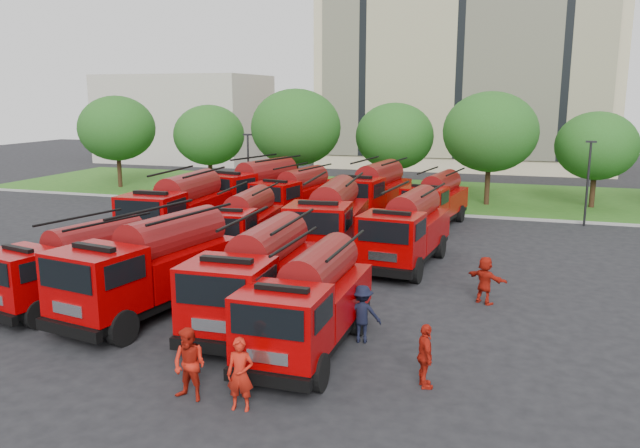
# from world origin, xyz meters

# --- Properties ---
(ground) EXTENTS (140.00, 140.00, 0.00)m
(ground) POSITION_xyz_m (0.00, 0.00, 0.00)
(ground) COLOR black
(ground) RESTS_ON ground
(lawn) EXTENTS (70.00, 16.00, 0.12)m
(lawn) POSITION_xyz_m (0.00, 26.00, 0.06)
(lawn) COLOR #1E5215
(lawn) RESTS_ON ground
(curb) EXTENTS (70.00, 0.30, 0.14)m
(curb) POSITION_xyz_m (0.00, 17.90, 0.07)
(curb) COLOR gray
(curb) RESTS_ON ground
(apartment_building) EXTENTS (30.00, 14.18, 25.00)m
(apartment_building) POSITION_xyz_m (2.00, 47.94, 12.50)
(apartment_building) COLOR beige
(apartment_building) RESTS_ON ground
(side_building) EXTENTS (18.00, 12.00, 10.00)m
(side_building) POSITION_xyz_m (-30.00, 44.00, 5.00)
(side_building) COLOR #ADA69A
(side_building) RESTS_ON ground
(tree_0) EXTENTS (6.30, 6.30, 7.70)m
(tree_0) POSITION_xyz_m (-24.00, 22.00, 5.02)
(tree_0) COLOR #382314
(tree_0) RESTS_ON ground
(tree_1) EXTENTS (5.71, 5.71, 6.98)m
(tree_1) POSITION_xyz_m (-16.00, 23.00, 4.55)
(tree_1) COLOR #382314
(tree_1) RESTS_ON ground
(tree_2) EXTENTS (6.72, 6.72, 8.22)m
(tree_2) POSITION_xyz_m (-8.00, 21.50, 5.35)
(tree_2) COLOR #382314
(tree_2) RESTS_ON ground
(tree_3) EXTENTS (5.88, 5.88, 7.19)m
(tree_3) POSITION_xyz_m (-1.00, 24.00, 4.68)
(tree_3) COLOR #382314
(tree_3) RESTS_ON ground
(tree_4) EXTENTS (6.55, 6.55, 8.01)m
(tree_4) POSITION_xyz_m (6.00, 22.50, 5.22)
(tree_4) COLOR #382314
(tree_4) RESTS_ON ground
(tree_5) EXTENTS (5.46, 5.46, 6.68)m
(tree_5) POSITION_xyz_m (13.00, 23.50, 4.35)
(tree_5) COLOR #382314
(tree_5) RESTS_ON ground
(lamp_post_0) EXTENTS (0.60, 0.25, 5.11)m
(lamp_post_0) POSITION_xyz_m (-10.00, 17.20, 2.90)
(lamp_post_0) COLOR black
(lamp_post_0) RESTS_ON ground
(lamp_post_1) EXTENTS (0.60, 0.25, 5.11)m
(lamp_post_1) POSITION_xyz_m (12.00, 17.20, 2.90)
(lamp_post_1) COLOR black
(lamp_post_1) RESTS_ON ground
(fire_truck_0) EXTENTS (3.74, 6.95, 3.01)m
(fire_truck_0) POSITION_xyz_m (-7.62, -4.04, 1.51)
(fire_truck_0) COLOR black
(fire_truck_0) RESTS_ON ground
(fire_truck_1) EXTENTS (3.89, 7.93, 3.46)m
(fire_truck_1) POSITION_xyz_m (-4.30, -4.06, 1.74)
(fire_truck_1) COLOR black
(fire_truck_1) RESTS_ON ground
(fire_truck_2) EXTENTS (2.91, 7.48, 3.37)m
(fire_truck_2) POSITION_xyz_m (-0.24, -3.93, 1.70)
(fire_truck_2) COLOR black
(fire_truck_2) RESTS_ON ground
(fire_truck_3) EXTENTS (2.55, 6.84, 3.10)m
(fire_truck_3) POSITION_xyz_m (2.17, -5.57, 1.56)
(fire_truck_3) COLOR black
(fire_truck_3) RESTS_ON ground
(fire_truck_4) EXTENTS (3.14, 8.04, 3.62)m
(fire_truck_4) POSITION_xyz_m (-8.89, 5.72, 1.82)
(fire_truck_4) COLOR black
(fire_truck_4) RESTS_ON ground
(fire_truck_5) EXTENTS (3.02, 7.03, 3.11)m
(fire_truck_5) POSITION_xyz_m (-4.63, 4.49, 1.57)
(fire_truck_5) COLOR black
(fire_truck_5) RESTS_ON ground
(fire_truck_6) EXTENTS (3.48, 8.14, 3.61)m
(fire_truck_6) POSITION_xyz_m (-0.51, 5.49, 1.81)
(fire_truck_6) COLOR black
(fire_truck_6) RESTS_ON ground
(fire_truck_7) EXTENTS (3.27, 7.55, 3.34)m
(fire_truck_7) POSITION_xyz_m (3.27, 5.20, 1.68)
(fire_truck_7) COLOR black
(fire_truck_7) RESTS_ON ground
(fire_truck_8) EXTENTS (4.62, 8.36, 3.62)m
(fire_truck_8) POSITION_xyz_m (-8.07, 13.94, 1.82)
(fire_truck_8) COLOR black
(fire_truck_8) RESTS_ON ground
(fire_truck_9) EXTENTS (3.58, 7.37, 3.21)m
(fire_truck_9) POSITION_xyz_m (-5.18, 13.44, 1.62)
(fire_truck_9) COLOR black
(fire_truck_9) RESTS_ON ground
(fire_truck_10) EXTENTS (3.72, 8.19, 3.60)m
(fire_truck_10) POSITION_xyz_m (-0.48, 14.58, 1.81)
(fire_truck_10) COLOR black
(fire_truck_10) RESTS_ON ground
(fire_truck_11) EXTENTS (3.39, 7.12, 3.11)m
(fire_truck_11) POSITION_xyz_m (3.39, 14.58, 1.57)
(fire_truck_11) COLOR black
(fire_truck_11) RESTS_ON ground
(firefighter_0) EXTENTS (0.75, 0.60, 1.88)m
(firefighter_0) POSITION_xyz_m (1.70, -9.59, 0.00)
(firefighter_0) COLOR #A5180C
(firefighter_0) RESTS_ON ground
(firefighter_1) EXTENTS (1.01, 0.64, 1.94)m
(firefighter_1) POSITION_xyz_m (0.25, -9.53, 0.00)
(firefighter_1) COLOR #A5180C
(firefighter_1) RESTS_ON ground
(firefighter_2) EXTENTS (0.95, 1.20, 1.79)m
(firefighter_2) POSITION_xyz_m (5.91, -6.98, 0.00)
(firefighter_2) COLOR #A5180C
(firefighter_2) RESTS_ON ground
(firefighter_3) EXTENTS (1.29, 0.80, 1.87)m
(firefighter_3) POSITION_xyz_m (3.54, -4.41, 0.00)
(firefighter_3) COLOR black
(firefighter_3) RESTS_ON ground
(firefighter_4) EXTENTS (1.00, 1.05, 1.80)m
(firefighter_4) POSITION_xyz_m (-3.43, 1.81, 0.00)
(firefighter_4) COLOR black
(firefighter_4) RESTS_ON ground
(firefighter_5) EXTENTS (1.82, 1.52, 1.82)m
(firefighter_5) POSITION_xyz_m (7.05, 0.65, 0.00)
(firefighter_5) COLOR #A5180C
(firefighter_5) RESTS_ON ground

